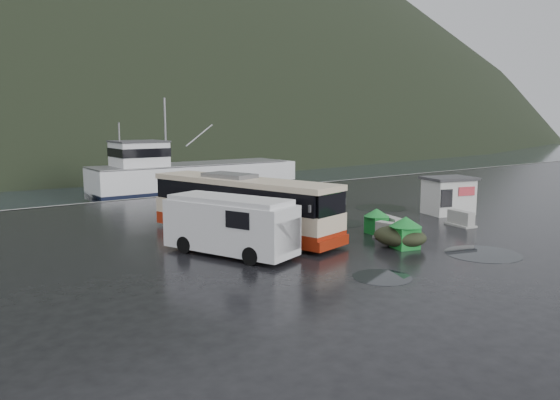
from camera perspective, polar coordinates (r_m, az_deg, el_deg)
ground at (r=27.16m, az=5.48°, el=-4.44°), size 160.00×160.00×0.00m
quay_edge at (r=43.91m, az=-12.12°, el=0.37°), size 160.00×0.60×1.50m
coach_bus at (r=28.71m, az=-3.89°, el=-3.72°), size 5.65×11.82×3.24m
white_van at (r=24.80m, az=-5.23°, el=-5.69°), size 4.25×6.69×2.65m
waste_bin_left at (r=26.53m, az=12.91°, el=-4.93°), size 1.35×1.35×1.52m
waste_bin_right at (r=29.63m, az=10.00°, el=-3.44°), size 1.08×1.08×1.34m
dome_tent at (r=26.76m, az=12.38°, el=-4.80°), size 2.60×3.04×1.01m
ticket_kiosk at (r=36.69m, az=17.10°, el=-1.40°), size 3.58×3.07×2.39m
jersey_barrier_a at (r=28.41m, az=11.47°, el=-4.00°), size 1.07×1.77×0.83m
jersey_barrier_b at (r=30.12m, az=11.42°, el=-3.29°), size 1.18×1.82×0.84m
jersey_barrier_c at (r=32.86m, az=18.33°, el=-2.58°), size 1.15×1.86×0.87m
fishing_trawler at (r=54.42m, az=-9.17°, el=1.99°), size 23.16×5.27×9.25m
puddles at (r=30.54m, az=12.21°, el=-3.14°), size 14.98×15.11×0.01m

